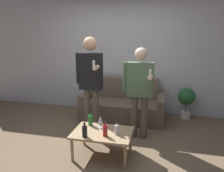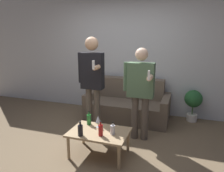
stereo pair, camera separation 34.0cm
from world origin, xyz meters
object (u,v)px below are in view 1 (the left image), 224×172
(coffee_table, at_px, (102,135))
(person_standing_left, at_px, (91,78))
(bottle_orange, at_px, (105,130))
(couch, at_px, (124,104))
(person_standing_right, at_px, (140,87))

(coffee_table, xyz_separation_m, person_standing_left, (-0.40, 0.68, 0.70))
(coffee_table, relative_size, bottle_orange, 3.96)
(couch, relative_size, person_standing_right, 1.09)
(couch, relative_size, bottle_orange, 7.83)
(couch, xyz_separation_m, bottle_orange, (0.04, -1.70, 0.18))
(couch, relative_size, person_standing_left, 0.99)
(bottle_orange, xyz_separation_m, person_standing_left, (-0.47, 0.80, 0.57))
(coffee_table, relative_size, person_standing_right, 0.55)
(coffee_table, bearing_deg, couch, 88.75)
(person_standing_left, distance_m, person_standing_right, 0.86)
(person_standing_left, bearing_deg, coffee_table, -59.74)
(person_standing_left, bearing_deg, person_standing_right, 2.64)
(bottle_orange, height_order, person_standing_left, person_standing_left)
(person_standing_left, bearing_deg, bottle_orange, -59.50)
(couch, height_order, coffee_table, couch)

